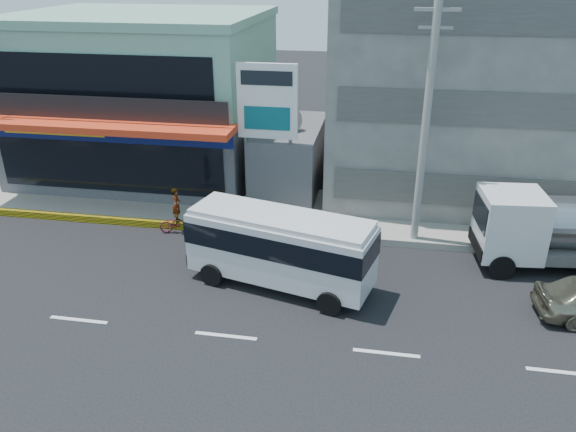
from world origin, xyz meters
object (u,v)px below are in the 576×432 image
object	(u,v)px
utility_pole_near	(426,123)
tanker_truck	(572,230)
concrete_building	(508,47)
billboard	(267,110)
minibus	(280,244)
satellite_dish	(286,130)
motorcycle_rider	(178,218)
shop_building	(147,100)

from	to	relation	value
utility_pole_near	tanker_truck	distance (m)	6.76
concrete_building	billboard	distance (m)	12.17
utility_pole_near	minibus	bearing A→B (deg)	-139.96
concrete_building	utility_pole_near	xyz separation A→B (m)	(-4.00, -7.60, -1.85)
satellite_dish	motorcycle_rider	world-z (taller)	satellite_dish
utility_pole_near	satellite_dish	bearing A→B (deg)	149.04
shop_building	minibus	world-z (taller)	shop_building
tanker_truck	motorcycle_rider	bearing A→B (deg)	178.80
concrete_building	billboard	xyz separation A→B (m)	(-10.50, -5.80, -2.07)
satellite_dish	tanker_truck	size ratio (longest dim) A/B	0.20
satellite_dish	minibus	distance (m)	8.00
billboard	utility_pole_near	xyz separation A→B (m)	(6.50, -1.80, 0.22)
shop_building	tanker_truck	world-z (taller)	shop_building
shop_building	motorcycle_rider	size ratio (longest dim) A/B	6.09
concrete_building	tanker_truck	size ratio (longest dim) A/B	2.08
minibus	tanker_truck	xyz separation A→B (m)	(10.53, 3.15, -0.07)
shop_building	minibus	size ratio (longest dim) A/B	1.78
minibus	concrete_building	bearing A→B (deg)	52.83
shop_building	utility_pole_near	size ratio (longest dim) A/B	1.24
billboard	utility_pole_near	size ratio (longest dim) A/B	0.69
concrete_building	motorcycle_rider	xyz separation A→B (m)	(-14.00, -8.20, -6.33)
satellite_dish	minibus	xyz separation A→B (m)	(1.14, -7.68, -1.92)
utility_pole_near	tanker_truck	size ratio (longest dim) A/B	1.30
satellite_dish	billboard	size ratio (longest dim) A/B	0.22
utility_pole_near	minibus	world-z (taller)	utility_pole_near
tanker_truck	motorcycle_rider	size ratio (longest dim) A/B	3.77
concrete_building	minibus	size ratio (longest dim) A/B	2.30
concrete_building	utility_pole_near	bearing A→B (deg)	-117.76
tanker_truck	motorcycle_rider	xyz separation A→B (m)	(-15.68, 0.33, -0.92)
shop_building	satellite_dish	distance (m)	8.54
shop_building	utility_pole_near	bearing A→B (deg)	-25.06
motorcycle_rider	minibus	bearing A→B (deg)	-34.08
shop_building	billboard	bearing A→B (deg)	-32.32
utility_pole_near	shop_building	bearing A→B (deg)	154.94
concrete_building	motorcycle_rider	size ratio (longest dim) A/B	7.85
billboard	concrete_building	bearing A→B (deg)	28.92
tanker_truck	motorcycle_rider	world-z (taller)	tanker_truck
concrete_building	tanker_truck	distance (m)	10.24
satellite_dish	motorcycle_rider	distance (m)	6.49
concrete_building	motorcycle_rider	bearing A→B (deg)	-149.64
utility_pole_near	motorcycle_rider	xyz separation A→B (m)	(-10.00, -0.60, -4.48)
satellite_dish	motorcycle_rider	xyz separation A→B (m)	(-4.00, -4.20, -2.90)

